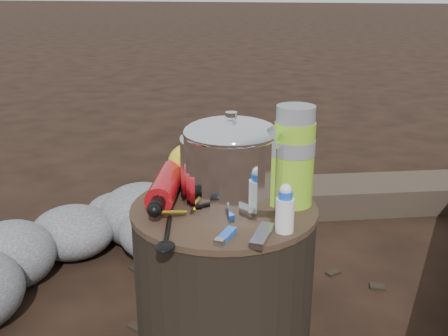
% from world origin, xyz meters
% --- Properties ---
extents(stump, '(0.42, 0.42, 0.39)m').
position_xyz_m(stump, '(0.00, 0.00, 0.19)').
color(stump, black).
rests_on(stump, ground).
extents(rock_ring, '(0.49, 1.07, 0.21)m').
position_xyz_m(rock_ring, '(-0.49, 0.07, 0.11)').
color(rock_ring, slate).
rests_on(rock_ring, ground).
extents(foil_windscreen, '(0.25, 0.25, 0.15)m').
position_xyz_m(foil_windscreen, '(0.01, 0.05, 0.46)').
color(foil_windscreen, silver).
rests_on(foil_windscreen, stump).
extents(camping_pot, '(0.21, 0.21, 0.21)m').
position_xyz_m(camping_pot, '(0.02, 0.00, 0.49)').
color(camping_pot, white).
rests_on(camping_pot, stump).
extents(fuel_bottle, '(0.11, 0.27, 0.06)m').
position_xyz_m(fuel_bottle, '(-0.14, 0.01, 0.42)').
color(fuel_bottle, red).
rests_on(fuel_bottle, stump).
extents(thermos, '(0.09, 0.09, 0.23)m').
position_xyz_m(thermos, '(0.15, 0.06, 0.50)').
color(thermos, '#89CE25').
rests_on(thermos, stump).
extents(travel_mug, '(0.09, 0.09, 0.13)m').
position_xyz_m(travel_mug, '(0.09, 0.13, 0.45)').
color(travel_mug, black).
rests_on(travel_mug, stump).
extents(stuff_sack, '(0.15, 0.12, 0.10)m').
position_xyz_m(stuff_sack, '(-0.11, 0.14, 0.44)').
color(stuff_sack, yellow).
rests_on(stuff_sack, stump).
extents(food_pouch, '(0.12, 0.05, 0.14)m').
position_xyz_m(food_pouch, '(0.00, 0.15, 0.46)').
color(food_pouch, '#0D0F57').
rests_on(food_pouch, stump).
extents(lighter, '(0.03, 0.08, 0.01)m').
position_xyz_m(lighter, '(0.04, -0.15, 0.39)').
color(lighter, blue).
rests_on(lighter, stump).
extents(multitool, '(0.03, 0.10, 0.01)m').
position_xyz_m(multitool, '(0.11, -0.14, 0.39)').
color(multitool, '#B1B1B6').
rests_on(multitool, stump).
extents(spork, '(0.07, 0.15, 0.01)m').
position_xyz_m(spork, '(-0.08, -0.16, 0.39)').
color(spork, black).
rests_on(spork, stump).
extents(squeeze_bottle, '(0.04, 0.04, 0.09)m').
position_xyz_m(squeeze_bottle, '(0.15, -0.09, 0.43)').
color(squeeze_bottle, white).
rests_on(squeeze_bottle, stump).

